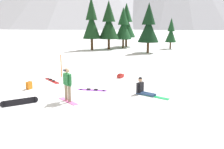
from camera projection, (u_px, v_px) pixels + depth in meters
name	position (u px, v px, depth m)	size (l,w,h in m)	color
ground_plane	(73.00, 96.00, 12.63)	(800.00, 800.00, 0.00)	white
snowboarder_foreground	(67.00, 84.00, 11.66)	(1.38, 0.99, 1.67)	pink
snowboarder_midground	(143.00, 89.00, 12.93)	(1.82, 0.99, 0.93)	#335184
loose_snowboard_near_left	(20.00, 102.00, 11.33)	(1.24, 1.33, 0.29)	black
loose_snowboard_near_right	(92.00, 90.00, 13.76)	(1.71, 0.48, 0.09)	#993FD8
loose_snowboard_far_spare	(52.00, 81.00, 15.93)	(1.74, 1.30, 0.09)	red
backpack_red	(120.00, 76.00, 16.83)	(0.44, 0.56, 0.29)	red
backpack_orange	(29.00, 85.00, 13.97)	(0.29, 0.34, 0.47)	orange
trail_marker_pole	(61.00, 66.00, 16.95)	(0.06, 0.06, 1.58)	orange
pine_tree_slender	(123.00, 26.00, 35.58)	(2.51, 2.51, 5.94)	#472D19
pine_tree_leaning	(171.00, 32.00, 34.45)	(1.57, 1.57, 4.40)	#472D19
pine_tree_twin	(109.00, 23.00, 33.70)	(2.83, 2.83, 6.72)	#472D19
pine_tree_broad	(92.00, 21.00, 32.78)	(2.44, 2.44, 7.12)	#472D19
pine_tree_young	(149.00, 26.00, 29.74)	(2.59, 2.59, 6.11)	#472D19
pine_tree_tall	(126.00, 23.00, 37.41)	(2.86, 2.86, 6.67)	#472D19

